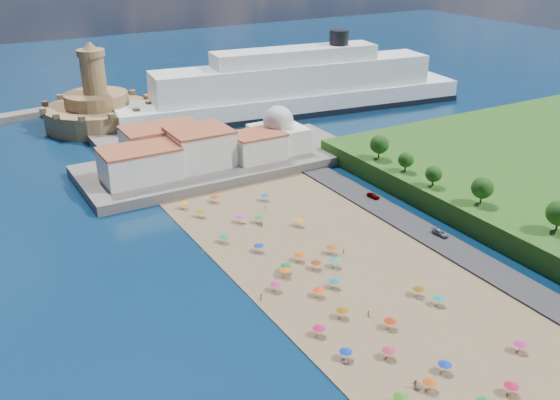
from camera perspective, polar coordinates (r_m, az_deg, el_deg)
ground at (r=140.68m, az=3.73°, el=-6.89°), size 700.00×700.00×0.00m
terrace at (r=202.35m, az=-5.36°, el=3.42°), size 90.00×36.00×3.00m
jetty at (r=226.59m, az=-14.23°, el=4.96°), size 18.00×70.00×2.40m
waterfront_buildings at (r=196.05m, az=-8.98°, el=4.53°), size 57.00×29.00×11.00m
domed_building at (r=206.87m, az=-0.16°, el=6.18°), size 16.00×16.00×15.00m
fortress at (r=252.91m, az=-16.35°, el=7.98°), size 40.00×40.00×32.40m
cruise_ship at (r=260.90m, az=1.41°, el=10.06°), size 149.86×40.06×32.40m
beach_parasols at (r=131.17m, az=5.59°, el=-8.35°), size 32.87×115.52×2.20m
beachgoers at (r=133.62m, az=1.91°, el=-8.10°), size 29.55×88.80×1.88m
parked_cars at (r=158.87m, az=15.24°, el=-3.37°), size 2.30×77.15×1.37m
hillside_trees at (r=163.10m, az=19.21°, el=0.24°), size 13.76×104.02×7.78m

